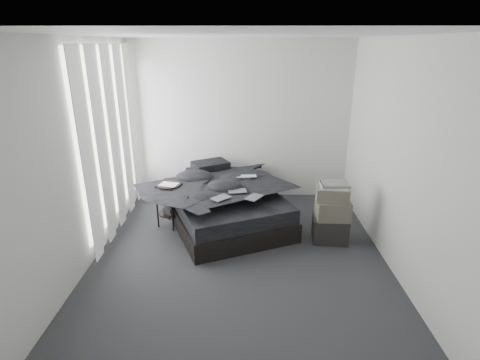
{
  "coord_description": "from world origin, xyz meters",
  "views": [
    {
      "loc": [
        0.05,
        -4.02,
        2.52
      ],
      "look_at": [
        0.0,
        0.8,
        0.75
      ],
      "focal_mm": 28.0,
      "sensor_mm": 36.0,
      "label": 1
    }
  ],
  "objects_px": {
    "side_stand": "(170,205)",
    "box_lower": "(330,229)",
    "laptop": "(246,173)",
    "bed": "(225,214)"
  },
  "relations": [
    {
      "from": "side_stand",
      "to": "box_lower",
      "type": "height_order",
      "value": "side_stand"
    },
    {
      "from": "laptop",
      "to": "box_lower",
      "type": "bearing_deg",
      "value": -36.91
    },
    {
      "from": "bed",
      "to": "laptop",
      "type": "relative_size",
      "value": 6.24
    },
    {
      "from": "side_stand",
      "to": "box_lower",
      "type": "distance_m",
      "value": 2.27
    },
    {
      "from": "laptop",
      "to": "box_lower",
      "type": "distance_m",
      "value": 1.44
    },
    {
      "from": "bed",
      "to": "laptop",
      "type": "bearing_deg",
      "value": 7.5
    },
    {
      "from": "laptop",
      "to": "side_stand",
      "type": "height_order",
      "value": "laptop"
    },
    {
      "from": "bed",
      "to": "laptop",
      "type": "height_order",
      "value": "laptop"
    },
    {
      "from": "side_stand",
      "to": "bed",
      "type": "bearing_deg",
      "value": 8.08
    },
    {
      "from": "bed",
      "to": "box_lower",
      "type": "bearing_deg",
      "value": -42.87
    }
  ]
}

